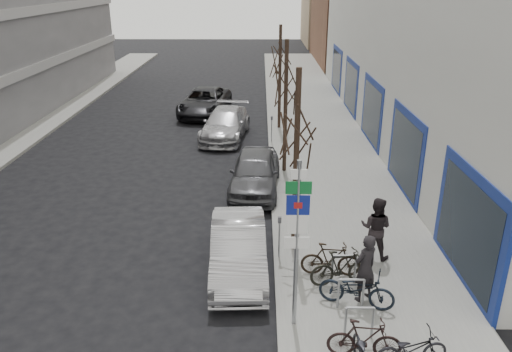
{
  "coord_description": "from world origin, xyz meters",
  "views": [
    {
      "loc": [
        1.6,
        -9.57,
        7.65
      ],
      "look_at": [
        1.47,
        4.65,
        2.0
      ],
      "focal_mm": 35.0,
      "sensor_mm": 36.0,
      "label": 1
    }
  ],
  "objects_px": {
    "tree_far": "(280,53)",
    "tree_mid": "(286,76)",
    "meter_front": "(279,233)",
    "parked_car_back": "(225,124)",
    "bike_mid_inner": "(341,267)",
    "bike_far_inner": "(331,259)",
    "meter_mid": "(275,165)",
    "lane_car": "(205,102)",
    "parked_car_front": "(238,249)",
    "bike_near_right": "(365,339)",
    "parked_car_mid": "(255,172)",
    "pedestrian_near": "(365,268)",
    "bike_mid_curb": "(357,286)",
    "meter_back": "(272,126)",
    "bike_rack": "(351,290)",
    "pedestrian_far": "(376,227)",
    "bike_far_curb": "(412,346)",
    "highway_sign_pole": "(297,236)",
    "tree_near": "(297,120)"
  },
  "relations": [
    {
      "from": "meter_front",
      "to": "bike_mid_curb",
      "type": "xyz_separation_m",
      "value": [
        1.81,
        -2.31,
        -0.2
      ]
    },
    {
      "from": "meter_front",
      "to": "meter_mid",
      "type": "distance_m",
      "value": 5.5
    },
    {
      "from": "tree_far",
      "to": "bike_mid_inner",
      "type": "bearing_deg",
      "value": -85.7
    },
    {
      "from": "parked_car_front",
      "to": "parked_car_mid",
      "type": "height_order",
      "value": "parked_car_mid"
    },
    {
      "from": "meter_mid",
      "to": "parked_car_back",
      "type": "distance_m",
      "value": 6.95
    },
    {
      "from": "tree_mid",
      "to": "meter_mid",
      "type": "xyz_separation_m",
      "value": [
        -0.45,
        -1.5,
        -3.19
      ]
    },
    {
      "from": "bike_mid_curb",
      "to": "pedestrian_far",
      "type": "xyz_separation_m",
      "value": [
        0.93,
        2.36,
        0.36
      ]
    },
    {
      "from": "bike_mid_inner",
      "to": "parked_car_front",
      "type": "bearing_deg",
      "value": 60.74
    },
    {
      "from": "meter_back",
      "to": "lane_car",
      "type": "relative_size",
      "value": 0.23
    },
    {
      "from": "tree_near",
      "to": "bike_far_curb",
      "type": "bearing_deg",
      "value": -66.3
    },
    {
      "from": "tree_mid",
      "to": "meter_mid",
      "type": "bearing_deg",
      "value": -106.7
    },
    {
      "from": "tree_far",
      "to": "parked_car_front",
      "type": "bearing_deg",
      "value": -96.49
    },
    {
      "from": "meter_mid",
      "to": "bike_near_right",
      "type": "relative_size",
      "value": 0.8
    },
    {
      "from": "bike_mid_inner",
      "to": "bike_far_inner",
      "type": "bearing_deg",
      "value": 15.04
    },
    {
      "from": "bike_mid_inner",
      "to": "pedestrian_near",
      "type": "xyz_separation_m",
      "value": [
        0.47,
        -0.64,
        0.38
      ]
    },
    {
      "from": "meter_back",
      "to": "lane_car",
      "type": "height_order",
      "value": "lane_car"
    },
    {
      "from": "meter_back",
      "to": "bike_far_curb",
      "type": "relative_size",
      "value": 0.82
    },
    {
      "from": "meter_front",
      "to": "bike_far_inner",
      "type": "height_order",
      "value": "meter_front"
    },
    {
      "from": "bike_far_inner",
      "to": "parked_car_front",
      "type": "distance_m",
      "value": 2.53
    },
    {
      "from": "bike_mid_curb",
      "to": "meter_back",
      "type": "bearing_deg",
      "value": 25.07
    },
    {
      "from": "meter_front",
      "to": "bike_mid_curb",
      "type": "relative_size",
      "value": 0.69
    },
    {
      "from": "meter_front",
      "to": "meter_mid",
      "type": "height_order",
      "value": "same"
    },
    {
      "from": "bike_far_inner",
      "to": "parked_car_mid",
      "type": "height_order",
      "value": "parked_car_mid"
    },
    {
      "from": "tree_mid",
      "to": "bike_rack",
      "type": "bearing_deg",
      "value": -82.72
    },
    {
      "from": "pedestrian_near",
      "to": "bike_mid_inner",
      "type": "bearing_deg",
      "value": -86.9
    },
    {
      "from": "tree_near",
      "to": "meter_mid",
      "type": "xyz_separation_m",
      "value": [
        -0.45,
        5.0,
        -3.19
      ]
    },
    {
      "from": "bike_far_inner",
      "to": "pedestrian_near",
      "type": "xyz_separation_m",
      "value": [
        0.68,
        -1.07,
        0.4
      ]
    },
    {
      "from": "tree_far",
      "to": "tree_mid",
      "type": "bearing_deg",
      "value": -90.0
    },
    {
      "from": "bike_mid_inner",
      "to": "tree_mid",
      "type": "bearing_deg",
      "value": -4.11
    },
    {
      "from": "bike_far_inner",
      "to": "parked_car_mid",
      "type": "bearing_deg",
      "value": 23.93
    },
    {
      "from": "highway_sign_pole",
      "to": "bike_near_right",
      "type": "xyz_separation_m",
      "value": [
        1.4,
        -1.11,
        -1.83
      ]
    },
    {
      "from": "tree_near",
      "to": "tree_far",
      "type": "xyz_separation_m",
      "value": [
        0.0,
        13.0,
        0.0
      ]
    },
    {
      "from": "tree_far",
      "to": "meter_back",
      "type": "xyz_separation_m",
      "value": [
        -0.45,
        -2.5,
        -3.19
      ]
    },
    {
      "from": "highway_sign_pole",
      "to": "parked_car_back",
      "type": "height_order",
      "value": "highway_sign_pole"
    },
    {
      "from": "bike_mid_inner",
      "to": "bike_far_inner",
      "type": "height_order",
      "value": "bike_mid_inner"
    },
    {
      "from": "tree_far",
      "to": "bike_near_right",
      "type": "bearing_deg",
      "value": -86.12
    },
    {
      "from": "bike_near_right",
      "to": "parked_car_back",
      "type": "height_order",
      "value": "parked_car_back"
    },
    {
      "from": "meter_front",
      "to": "lane_car",
      "type": "xyz_separation_m",
      "value": [
        -3.9,
        16.82,
        -0.15
      ]
    },
    {
      "from": "tree_near",
      "to": "parked_car_back",
      "type": "xyz_separation_m",
      "value": [
        -2.8,
        11.54,
        -3.37
      ]
    },
    {
      "from": "tree_far",
      "to": "meter_front",
      "type": "bearing_deg",
      "value": -91.91
    },
    {
      "from": "bike_rack",
      "to": "bike_mid_inner",
      "type": "relative_size",
      "value": 1.32
    },
    {
      "from": "parked_car_mid",
      "to": "bike_mid_inner",
      "type": "bearing_deg",
      "value": -66.74
    },
    {
      "from": "bike_near_right",
      "to": "bike_far_inner",
      "type": "height_order",
      "value": "bike_far_inner"
    },
    {
      "from": "meter_front",
      "to": "meter_back",
      "type": "distance_m",
      "value": 11.0
    },
    {
      "from": "meter_front",
      "to": "parked_car_back",
      "type": "xyz_separation_m",
      "value": [
        -2.35,
        12.04,
        -0.18
      ]
    },
    {
      "from": "lane_car",
      "to": "pedestrian_far",
      "type": "relative_size",
      "value": 2.96
    },
    {
      "from": "tree_near",
      "to": "parked_car_front",
      "type": "distance_m",
      "value": 3.89
    },
    {
      "from": "meter_mid",
      "to": "lane_car",
      "type": "height_order",
      "value": "lane_car"
    },
    {
      "from": "bike_near_right",
      "to": "tree_mid",
      "type": "bearing_deg",
      "value": 12.22
    },
    {
      "from": "meter_mid",
      "to": "parked_car_mid",
      "type": "bearing_deg",
      "value": -156.44
    }
  ]
}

